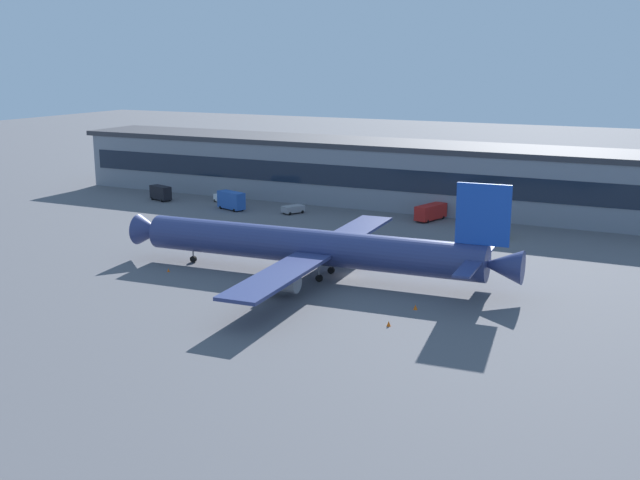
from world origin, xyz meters
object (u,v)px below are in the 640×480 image
pushback_tractor (293,209)px  traffic_cone_1 (415,307)px  airliner (314,247)px  traffic_cone_2 (389,324)px  follow_me_car (221,198)px  baggage_tug (501,232)px  stair_truck (161,192)px  fuel_truck (430,212)px  catering_truck (232,200)px  traffic_cone_0 (168,270)px

pushback_tractor → traffic_cone_1: 70.27m
pushback_tractor → traffic_cone_1: bearing=-48.0°
airliner → traffic_cone_1: size_ratio=91.22×
airliner → traffic_cone_2: size_ratio=95.53×
follow_me_car → pushback_tractor: bearing=-10.0°
airliner → baggage_tug: (20.26, 40.59, -3.71)m
airliner → traffic_cone_2: (19.20, -16.74, -4.45)m
stair_truck → follow_me_car: (14.57, 4.03, -0.89)m
follow_me_car → fuel_truck: fuel_truck is taller
baggage_tug → catering_truck: bearing=179.7°
catering_truck → baggage_tug: (61.87, -0.30, -1.21)m
stair_truck → fuel_truck: bearing=5.6°
pushback_tractor → traffic_cone_1: (47.06, -52.19, -0.69)m
follow_me_car → traffic_cone_0: 61.40m
traffic_cone_1 → stair_truck: bearing=148.1°
baggage_tug → traffic_cone_2: size_ratio=5.86×
traffic_cone_0 → traffic_cone_1: bearing=-0.8°
traffic_cone_2 → traffic_cone_1: bearing=83.9°
baggage_tug → traffic_cone_1: size_ratio=5.59×
stair_truck → airliner: bearing=-34.3°
airliner → fuel_truck: size_ratio=7.45×
follow_me_car → baggage_tug: (69.15, -6.71, -0.00)m
catering_truck → fuel_truck: 45.31m
traffic_cone_0 → traffic_cone_2: size_ratio=0.82×
traffic_cone_1 → traffic_cone_2: size_ratio=1.05×
stair_truck → fuel_truck: stair_truck is taller
follow_me_car → traffic_cone_1: 88.86m
stair_truck → pushback_tractor: stair_truck is taller
catering_truck → fuel_truck: bearing=11.2°
follow_me_car → traffic_cone_0: (26.38, -55.43, -0.81)m
catering_truck → traffic_cone_2: size_ratio=11.10×
fuel_truck → traffic_cone_1: bearing=-73.6°
stair_truck → traffic_cone_0: size_ratio=11.45×
baggage_tug → traffic_cone_0: (-42.77, -48.72, -0.80)m
stair_truck → traffic_cone_0: 65.74m
baggage_tug → pushback_tractor: bearing=176.6°
traffic_cone_0 → catering_truck: bearing=111.3°
traffic_cone_0 → traffic_cone_1: 42.57m
catering_truck → follow_me_car: 9.77m
fuel_truck → traffic_cone_1: size_ratio=12.25×
follow_me_car → baggage_tug: bearing=-5.5°
airliner → traffic_cone_2: bearing=-41.1°
fuel_truck → traffic_cone_2: fuel_truck is taller
pushback_tractor → traffic_cone_0: pushback_tractor is taller
traffic_cone_1 → catering_truck: bearing=141.2°
airliner → baggage_tug: bearing=63.5°
catering_truck → fuel_truck: size_ratio=0.87×
fuel_truck → follow_me_car: bearing=-177.3°
airliner → stair_truck: (-63.46, 43.27, -2.82)m
airliner → traffic_cone_2: 25.86m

